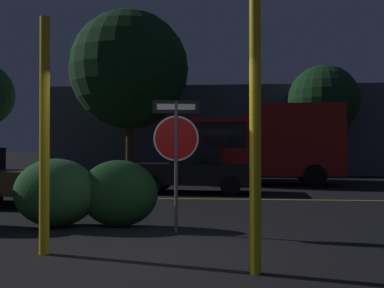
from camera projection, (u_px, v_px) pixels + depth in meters
The scene contains 12 objects.
ground_plane at pixel (142, 259), 5.53m from camera, with size 260.00×260.00×0.00m, color black.
road_center_stripe at pixel (189, 199), 12.15m from camera, with size 32.75×0.12×0.01m, color gold.
stop_sign at pixel (176, 139), 7.29m from camera, with size 0.79×0.14×2.26m.
yellow_pole_left at pixel (45, 135), 5.82m from camera, with size 0.14×0.14×3.24m, color yellow.
yellow_pole_right at pixel (255, 130), 4.92m from camera, with size 0.13×0.13×3.29m, color yellow.
hedge_bush_1 at pixel (56, 193), 7.84m from camera, with size 1.56×1.04×1.25m, color #285B2D.
hedge_bush_2 at pixel (119, 193), 7.84m from camera, with size 1.46×0.71×1.22m, color #19421E.
passing_car_2 at pixel (195, 170), 13.82m from camera, with size 4.06×2.07×1.52m.
delivery_truck at pixel (265, 142), 16.88m from camera, with size 5.74×2.46×3.12m.
tree_0 at pixel (129, 70), 19.86m from camera, with size 5.50×5.50×7.84m.
tree_2 at pixel (323, 101), 21.61m from camera, with size 3.56×3.56×5.64m.
building_backdrop at pixel (247, 131), 25.02m from camera, with size 22.51×4.75×4.84m, color #4C4C56.
Camera 1 is at (1.10, -5.47, 1.44)m, focal length 40.00 mm.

